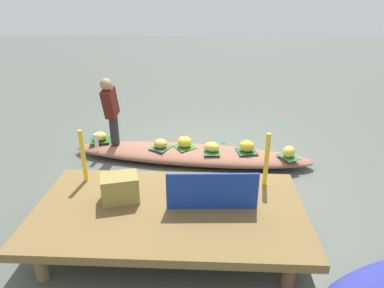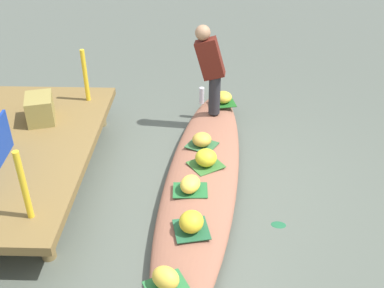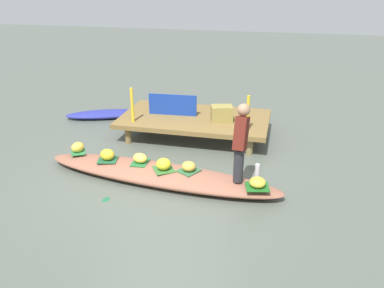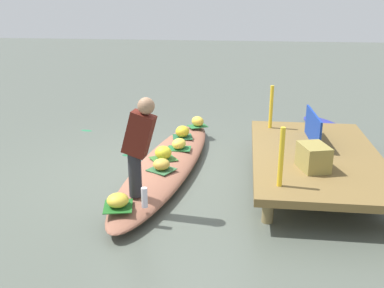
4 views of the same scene
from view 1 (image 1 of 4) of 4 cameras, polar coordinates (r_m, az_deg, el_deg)
The scene contains 23 objects.
canal_water at distance 6.34m, azimuth -0.34°, elevation -2.69°, with size 40.00×40.00×0.00m, color #51584E.
dock_platform at distance 4.26m, azimuth -3.64°, elevation -10.90°, with size 3.20×1.80×0.44m.
vendor_boat at distance 6.29m, azimuth -0.34°, elevation -1.69°, with size 4.31×0.83×0.24m, color #905944.
leaf_mat_0 at distance 6.18m, azimuth 8.85°, elevation -1.17°, with size 0.33×0.33×0.01m, color #205735.
banana_bunch_0 at distance 6.14m, azimuth 8.91°, elevation -0.33°, with size 0.23×0.26×0.20m, color gold.
leaf_mat_1 at distance 6.11m, azimuth 3.22°, elevation -1.19°, with size 0.37×0.27×0.01m, color #226532.
banana_bunch_1 at distance 6.08m, azimuth 3.24°, elevation -0.48°, with size 0.27×0.21×0.17m, color yellow.
leaf_mat_2 at distance 6.12m, azimuth 15.40°, elevation -2.01°, with size 0.34×0.25×0.01m, color #297038.
banana_bunch_2 at distance 6.08m, azimuth 15.49°, elevation -1.21°, with size 0.24×0.19×0.19m, color yellow.
leaf_mat_3 at distance 6.28m, azimuth -1.21°, elevation -0.48°, with size 0.35×0.33×0.01m, color #34682C.
banana_bunch_3 at distance 6.24m, azimuth -1.22°, elevation 0.35°, with size 0.25×0.25×0.20m, color yellow.
leaf_mat_4 at distance 6.79m, azimuth -14.70°, elevation 0.62°, with size 0.36×0.33×0.01m, color #1E5F20.
banana_bunch_4 at distance 6.76m, azimuth -14.77°, elevation 1.24°, with size 0.26×0.25×0.16m, color gold.
leaf_mat_5 at distance 6.27m, azimuth -5.13°, elevation -0.59°, with size 0.34×0.31×0.01m, color #306138.
banana_bunch_5 at distance 6.24m, azimuth -5.16°, elevation 0.08°, with size 0.24×0.24×0.16m, color gold.
vendor_person at distance 6.29m, azimuth -13.10°, elevation 5.75°, with size 0.22×0.43×1.25m.
water_bottle at distance 6.46m, azimuth -15.30°, elevation 0.51°, with size 0.07×0.07×0.24m, color silver.
market_banner at distance 4.09m, azimuth 3.31°, elevation -7.71°, with size 1.06×0.03×0.46m, color #163697.
railing_post_west at distance 4.62m, azimuth 12.03°, elevation -2.53°, with size 0.06×0.06×0.73m, color yellow.
railing_post_east at distance 4.84m, azimuth -17.28°, elevation -1.88°, with size 0.06×0.06×0.73m, color yellow.
produce_crate at distance 4.36m, azimuth -11.64°, elevation -7.03°, with size 0.44×0.32×0.33m, color olive.
drifting_plant_0 at distance 8.32m, azimuth 13.75°, elevation 3.12°, with size 0.24×0.11×0.01m, color #267549.
drifting_plant_1 at distance 7.08m, azimuth 5.14°, elevation 0.13°, with size 0.16×0.11×0.01m, color #1E5D38.
Camera 1 is at (-0.31, 5.69, 2.78)m, focal length 32.80 mm.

